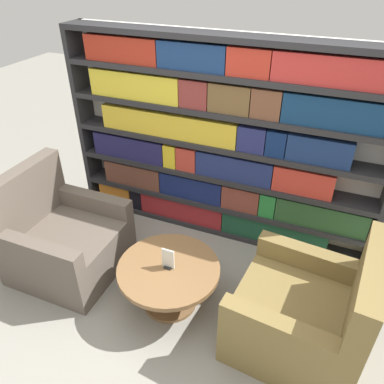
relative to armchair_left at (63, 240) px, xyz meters
name	(u,v)px	position (x,y,z in m)	size (l,w,h in m)	color
ground_plane	(157,328)	(1.08, -0.31, -0.31)	(14.00, 14.00, 0.00)	gray
bookshelf	(219,144)	(1.07, 1.10, 0.65)	(3.00, 0.30, 1.94)	silver
armchair_left	(63,240)	(0.00, 0.00, 0.00)	(0.88, 0.86, 0.96)	brown
armchair_right	(305,315)	(2.12, 0.00, 0.00)	(0.96, 0.94, 0.96)	olive
coffee_table	(169,277)	(1.06, -0.03, -0.02)	(0.81, 0.81, 0.40)	brown
table_sign	(168,260)	(1.06, -0.03, 0.17)	(0.10, 0.06, 0.18)	black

